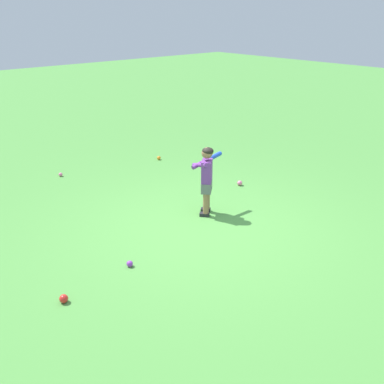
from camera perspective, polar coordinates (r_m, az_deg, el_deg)
The scene contains 7 objects.
ground_plane at distance 6.55m, azimuth 1.55°, elevation -4.62°, with size 40.00×40.00×0.00m, color #519942.
child_batter at distance 6.75m, azimuth 1.90°, elevation 2.26°, with size 0.36×0.64×1.08m.
play_ball_behind_batter at distance 8.88m, azimuth -16.49°, elevation 2.17°, with size 0.07×0.07×0.07m, color pink.
play_ball_far_left at distance 8.12m, azimuth 6.14°, elevation 1.16°, with size 0.09×0.09×0.09m, color pink.
play_ball_by_bucket at distance 5.19m, azimuth -16.13°, elevation -13.00°, with size 0.10×0.10×0.10m, color red.
play_ball_midfield at distance 9.49m, azimuth -4.27°, elevation 4.38°, with size 0.08×0.08×0.08m, color orange.
play_ball_near_batter at distance 5.66m, azimuth -7.99°, elevation -9.09°, with size 0.08×0.08×0.08m, color purple.
Camera 1 is at (-4.24, 3.99, 2.99)m, focal length 41.61 mm.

